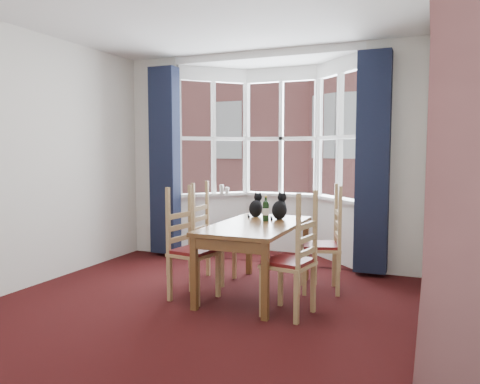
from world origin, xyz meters
The scene contains 20 objects.
floor centered at (0.00, 0.00, 0.00)m, with size 4.50×4.50×0.00m, color black.
wall_left centered at (-2.00, 0.00, 1.40)m, with size 4.50×4.50×0.00m, color silver.
wall_right centered at (2.00, 0.00, 1.40)m, with size 4.50×4.50×0.00m, color silver.
wall_back_pier_left centered at (-1.65, 2.25, 1.40)m, with size 0.70×0.12×2.80m, color silver.
wall_back_pier_right centered at (1.65, 2.25, 1.40)m, with size 0.70×0.12×2.80m, color silver.
bay_window centered at (0.00, 2.75, 1.40)m, with size 2.76×0.94×2.80m.
curtain_left centered at (-1.42, 2.07, 1.35)m, with size 0.38×0.22×2.60m, color #161C33.
curtain_right centered at (1.42, 2.07, 1.35)m, with size 0.38×0.22×2.60m, color #161C33.
dining_table centered at (0.39, 0.89, 0.66)m, with size 0.81×1.51×0.74m.
chair_left_near centered at (-0.21, 0.49, 0.47)m, with size 0.46×0.48×0.92m.
chair_left_far centered at (-0.30, 1.14, 0.47)m, with size 0.41×0.42×0.92m.
chair_right_near centered at (0.98, 0.38, 0.47)m, with size 0.47×0.48×0.92m.
chair_right_far centered at (1.08, 1.26, 0.47)m, with size 0.51×0.52×0.92m.
cat_left centered at (0.21, 1.38, 0.85)m, with size 0.15×0.22×0.29m.
cat_right centered at (0.52, 1.30, 0.86)m, with size 0.18×0.24×0.32m.
wine_bottle centered at (0.42, 1.11, 0.86)m, with size 0.07×0.07×0.27m.
candle_tall centered at (-0.78, 2.60, 0.94)m, with size 0.06×0.06×0.13m, color white.
candle_short centered at (-0.71, 2.63, 0.92)m, with size 0.06×0.06×0.09m, color white.
street centered at (0.00, 32.25, -6.00)m, with size 80.00×80.00×0.00m, color #333335.
tenement_building centered at (0.00, 14.01, 1.60)m, with size 18.40×7.80×15.20m.
Camera 1 is at (2.07, -3.63, 1.50)m, focal length 35.00 mm.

